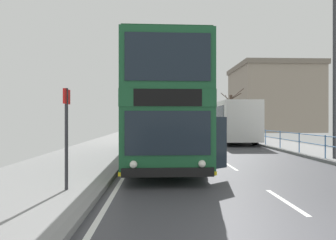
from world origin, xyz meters
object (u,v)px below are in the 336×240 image
at_px(bare_tree_far_00, 231,113).
at_px(street_lamp_far_side, 335,52).
at_px(bus_stop_sign_near, 66,127).
at_px(background_building_00, 272,98).
at_px(double_decker_bus_main, 162,109).
at_px(background_bus_far_lane, 229,121).

bearing_deg(bare_tree_far_00, street_lamp_far_side, -94.17).
relative_size(bus_stop_sign_near, street_lamp_far_side, 0.30).
relative_size(bare_tree_far_00, background_building_00, 0.48).
relative_size(street_lamp_far_side, bare_tree_far_00, 1.45).
bearing_deg(double_decker_bus_main, bus_stop_sign_near, -111.75).
xyz_separation_m(background_bus_far_lane, background_building_00, (12.08, 20.34, 3.43)).
distance_m(bus_stop_sign_near, background_building_00, 41.83).
bearing_deg(background_building_00, street_lamp_far_side, -108.06).
bearing_deg(bare_tree_far_00, double_decker_bus_main, -111.86).
bearing_deg(double_decker_bus_main, street_lamp_far_side, -6.50).
distance_m(street_lamp_far_side, background_building_00, 33.02).
bearing_deg(bare_tree_far_00, bus_stop_sign_near, -111.84).
relative_size(double_decker_bus_main, background_building_00, 0.95).
relative_size(background_bus_far_lane, bare_tree_far_00, 1.71).
distance_m(double_decker_bus_main, background_bus_far_lane, 11.68).
bearing_deg(street_lamp_far_side, background_building_00, 71.94).
bearing_deg(double_decker_bus_main, background_bus_far_lane, 60.87).
xyz_separation_m(bare_tree_far_00, background_building_00, (8.48, 7.42, 2.41)).
height_order(double_decker_bus_main, street_lamp_far_side, street_lamp_far_side).
bearing_deg(bare_tree_far_00, background_building_00, 41.16).
bearing_deg(street_lamp_far_side, bus_stop_sign_near, -152.73).
bearing_deg(background_bus_far_lane, street_lamp_far_side, -80.50).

